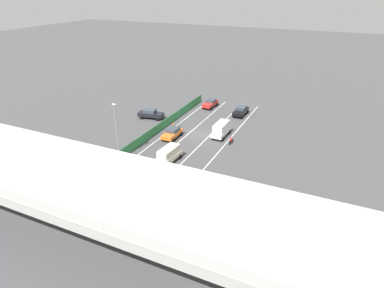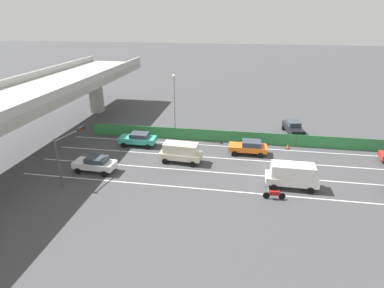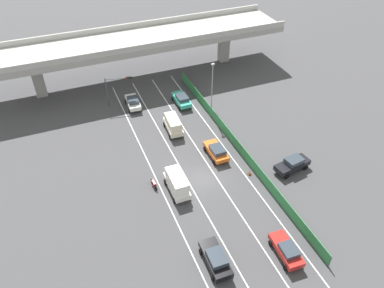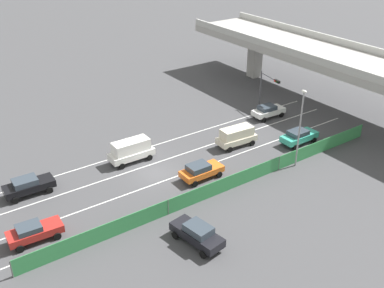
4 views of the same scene
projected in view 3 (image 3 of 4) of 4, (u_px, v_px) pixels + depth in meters
ground_plane at (202, 178)px, 46.23m from camera, size 300.00×300.00×0.00m
lane_line_left_edge at (152, 169)px, 47.49m from camera, size 0.14×43.77×0.01m
lane_line_mid_left at (177, 162)px, 48.51m from camera, size 0.14×43.77×0.01m
lane_line_mid_right at (202, 156)px, 49.53m from camera, size 0.14×43.77×0.01m
lane_line_right_edge at (226, 149)px, 50.55m from camera, size 0.14×43.77×0.01m
elevated_overpass at (136, 42)px, 62.24m from camera, size 51.23×9.52×7.89m
green_fence at (235, 142)px, 50.48m from camera, size 0.10×39.87×1.54m
car_van_cream at (173, 124)px, 52.96m from camera, size 2.31×4.62×2.18m
car_van_white at (177, 183)px, 43.75m from camera, size 2.10×4.75×2.36m
car_sedan_black at (216, 259)px, 36.24m from camera, size 2.15×4.61×1.69m
car_taxi_orange at (216, 151)px, 48.86m from camera, size 2.06×4.35×1.64m
car_sedan_red at (287, 250)px, 37.06m from camera, size 2.12×4.38×1.58m
car_taxi_teal at (182, 99)px, 58.59m from camera, size 2.04×4.45×1.67m
car_sedan_white at (133, 102)px, 58.02m from camera, size 2.17×4.35×1.63m
motorcycle at (154, 184)px, 44.83m from camera, size 0.60×1.95×0.93m
parked_sedan_dark at (293, 164)px, 46.81m from camera, size 4.87×2.55×1.77m
traffic_light at (116, 85)px, 56.83m from camera, size 4.08×1.05×4.91m
street_lamp at (212, 84)px, 54.21m from camera, size 0.60×0.36×8.30m
traffic_cone at (250, 173)px, 46.55m from camera, size 0.47×0.47×0.66m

